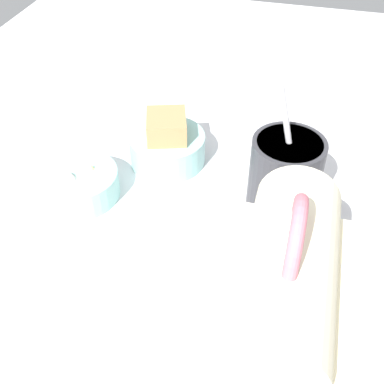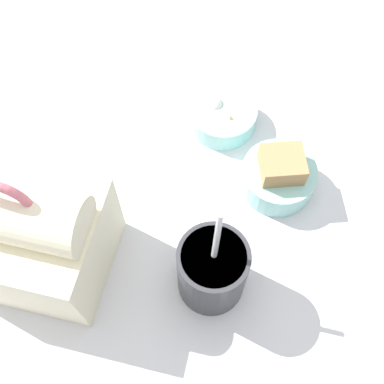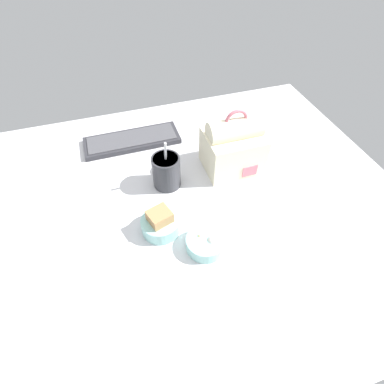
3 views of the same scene
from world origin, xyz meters
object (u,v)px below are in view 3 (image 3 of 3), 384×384
(keyboard, at_px, (132,140))
(soup_cup, at_px, (166,171))
(lunch_bag, at_px, (233,147))
(bento_bowl_sandwich, at_px, (161,223))
(bento_bowl_snacks, at_px, (206,243))

(keyboard, height_order, soup_cup, soup_cup)
(lunch_bag, xyz_separation_m, bento_bowl_sandwich, (-0.28, -0.18, -0.05))
(keyboard, height_order, bento_bowl_sandwich, bento_bowl_sandwich)
(keyboard, distance_m, bento_bowl_snacks, 0.51)
(soup_cup, bearing_deg, keyboard, 105.59)
(lunch_bag, height_order, bento_bowl_sandwich, lunch_bag)
(keyboard, relative_size, lunch_bag, 1.57)
(keyboard, height_order, bento_bowl_snacks, bento_bowl_snacks)
(soup_cup, bearing_deg, bento_bowl_snacks, -81.29)
(keyboard, distance_m, lunch_bag, 0.38)
(bento_bowl_sandwich, xyz_separation_m, bento_bowl_snacks, (0.10, -0.09, -0.01))
(keyboard, xyz_separation_m, bento_bowl_sandwich, (0.01, -0.41, 0.02))
(keyboard, relative_size, bento_bowl_sandwich, 3.22)
(keyboard, xyz_separation_m, soup_cup, (0.07, -0.24, 0.05))
(lunch_bag, relative_size, bento_bowl_sandwich, 2.05)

